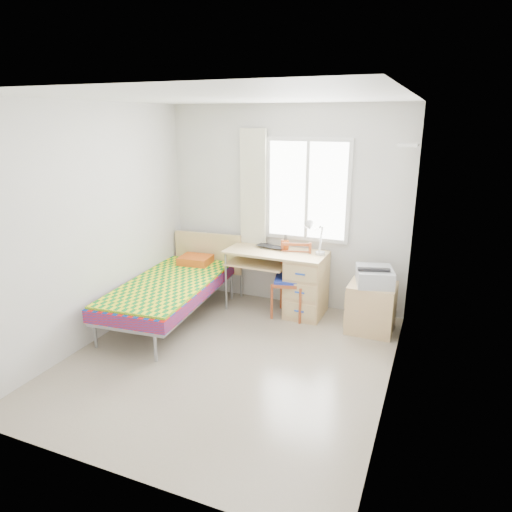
{
  "coord_description": "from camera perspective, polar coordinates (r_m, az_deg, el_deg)",
  "views": [
    {
      "loc": [
        1.88,
        -3.83,
        2.43
      ],
      "look_at": [
        0.08,
        0.55,
        0.99
      ],
      "focal_mm": 32.0,
      "sensor_mm": 36.0,
      "label": 1
    }
  ],
  "objects": [
    {
      "name": "floor",
      "position": [
        4.9,
        -3.42,
        -12.79
      ],
      "size": [
        3.5,
        3.5,
        0.0
      ],
      "primitive_type": "plane",
      "color": "#BCAD93",
      "rests_on": "ground"
    },
    {
      "name": "ceiling",
      "position": [
        4.27,
        -4.06,
        19.19
      ],
      "size": [
        3.5,
        3.5,
        0.0
      ],
      "primitive_type": "plane",
      "rotation": [
        3.14,
        0.0,
        0.0
      ],
      "color": "white",
      "rests_on": "wall_back"
    },
    {
      "name": "wall_back",
      "position": [
        5.99,
        3.65,
        6.02
      ],
      "size": [
        3.2,
        0.0,
        3.2
      ],
      "primitive_type": "plane",
      "rotation": [
        1.57,
        0.0,
        0.0
      ],
      "color": "silver",
      "rests_on": "ground"
    },
    {
      "name": "wall_left",
      "position": [
        5.29,
        -19.52,
        3.63
      ],
      "size": [
        0.0,
        3.5,
        3.5
      ],
      "primitive_type": "plane",
      "rotation": [
        1.57,
        0.0,
        1.57
      ],
      "color": "silver",
      "rests_on": "ground"
    },
    {
      "name": "wall_right",
      "position": [
        4.0,
        17.39,
        -0.26
      ],
      "size": [
        0.0,
        3.5,
        3.5
      ],
      "primitive_type": "plane",
      "rotation": [
        1.57,
        0.0,
        -1.57
      ],
      "color": "silver",
      "rests_on": "ground"
    },
    {
      "name": "window",
      "position": [
        5.84,
        6.44,
        8.16
      ],
      "size": [
        1.1,
        0.04,
        1.3
      ],
      "color": "white",
      "rests_on": "wall_back"
    },
    {
      "name": "curtain",
      "position": [
        6.05,
        -0.34,
        7.6
      ],
      "size": [
        0.35,
        0.05,
        1.7
      ],
      "primitive_type": "cube",
      "color": "beige",
      "rests_on": "wall_back"
    },
    {
      "name": "floating_shelf",
      "position": [
        5.25,
        18.53,
        13.03
      ],
      "size": [
        0.2,
        0.32,
        0.03
      ],
      "primitive_type": "cube",
      "color": "white",
      "rests_on": "wall_right"
    },
    {
      "name": "bed",
      "position": [
        5.74,
        -10.28,
        -3.69
      ],
      "size": [
        1.12,
        2.13,
        0.89
      ],
      "rotation": [
        0.0,
        0.0,
        0.08
      ],
      "color": "gray",
      "rests_on": "floor"
    },
    {
      "name": "desk",
      "position": [
        5.82,
        5.66,
        -3.23
      ],
      "size": [
        1.29,
        0.61,
        0.8
      ],
      "rotation": [
        0.0,
        0.0,
        -0.02
      ],
      "color": "tan",
      "rests_on": "floor"
    },
    {
      "name": "chair",
      "position": [
        5.75,
        4.61,
        -2.41
      ],
      "size": [
        0.49,
        0.49,
        0.95
      ],
      "rotation": [
        0.0,
        0.0,
        0.24
      ],
      "color": "#AB4121",
      "rests_on": "floor"
    },
    {
      "name": "cabinet",
      "position": [
        5.55,
        14.17,
        -6.27
      ],
      "size": [
        0.54,
        0.48,
        0.58
      ],
      "rotation": [
        0.0,
        0.0,
        -0.01
      ],
      "color": "#DABA6F",
      "rests_on": "floor"
    },
    {
      "name": "printer",
      "position": [
        5.43,
        14.6,
        -2.41
      ],
      "size": [
        0.51,
        0.55,
        0.2
      ],
      "rotation": [
        0.0,
        0.0,
        0.26
      ],
      "color": "#AFB1B8",
      "rests_on": "cabinet"
    },
    {
      "name": "laptop",
      "position": [
        5.89,
        1.54,
        1.02
      ],
      "size": [
        0.42,
        0.31,
        0.03
      ],
      "primitive_type": "imported",
      "rotation": [
        0.0,
        0.0,
        -0.17
      ],
      "color": "black",
      "rests_on": "desk"
    },
    {
      "name": "pen_cup",
      "position": [
        5.88,
        3.69,
        1.38
      ],
      "size": [
        0.1,
        0.1,
        0.11
      ],
      "primitive_type": "cylinder",
      "rotation": [
        0.0,
        0.0,
        -0.06
      ],
      "color": "#CE5A16",
      "rests_on": "desk"
    },
    {
      "name": "task_lamp",
      "position": [
        5.54,
        7.18,
        2.78
      ],
      "size": [
        0.24,
        0.34,
        0.46
      ],
      "rotation": [
        0.0,
        0.0,
        -0.33
      ],
      "color": "white",
      "rests_on": "desk"
    },
    {
      "name": "book",
      "position": [
        5.97,
        0.66,
        -1.04
      ],
      "size": [
        0.22,
        0.27,
        0.02
      ],
      "primitive_type": "imported",
      "rotation": [
        0.0,
        0.0,
        0.23
      ],
      "color": "gray",
      "rests_on": "desk"
    }
  ]
}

